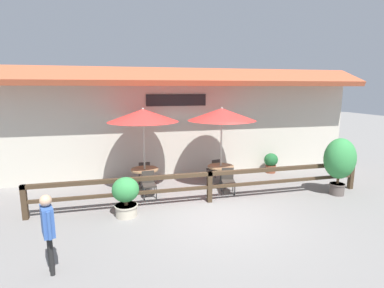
{
  "coord_description": "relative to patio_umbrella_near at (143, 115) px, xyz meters",
  "views": [
    {
      "loc": [
        -2.64,
        -7.29,
        3.45
      ],
      "look_at": [
        -0.44,
        1.5,
        1.75
      ],
      "focal_mm": 28.0,
      "sensor_mm": 36.0,
      "label": 1
    }
  ],
  "objects": [
    {
      "name": "ground_plane",
      "position": [
        1.82,
        -2.64,
        -2.56
      ],
      "size": [
        60.0,
        60.0,
        0.0
      ],
      "primitive_type": "plane",
      "color": "slate"
    },
    {
      "name": "building_facade",
      "position": [
        1.81,
        1.46,
        -0.4
      ],
      "size": [
        14.28,
        1.49,
        4.23
      ],
      "color": "#BCB7A8",
      "rests_on": "ground"
    },
    {
      "name": "patio_railing",
      "position": [
        1.82,
        -1.59,
        -1.87
      ],
      "size": [
        10.4,
        0.14,
        0.95
      ],
      "color": "#3D2D1E",
      "rests_on": "ground"
    },
    {
      "name": "patio_umbrella_near",
      "position": [
        0.0,
        0.0,
        0.0
      ],
      "size": [
        2.35,
        2.35,
        2.81
      ],
      "color": "#B7B2A8",
      "rests_on": "ground"
    },
    {
      "name": "dining_table_near",
      "position": [
        0.0,
        0.0,
        -1.97
      ],
      "size": [
        0.93,
        0.93,
        0.75
      ],
      "color": "olive",
      "rests_on": "ground"
    },
    {
      "name": "chair_near_streetside",
      "position": [
        0.06,
        -0.7,
        -2.1
      ],
      "size": [
        0.44,
        0.44,
        0.83
      ],
      "rotation": [
        0.0,
        0.0,
        0.05
      ],
      "color": "#332D28",
      "rests_on": "ground"
    },
    {
      "name": "chair_near_wallside",
      "position": [
        0.04,
        0.7,
        -2.1
      ],
      "size": [
        0.44,
        0.44,
        0.83
      ],
      "rotation": [
        0.0,
        0.0,
        3.1
      ],
      "color": "#332D28",
      "rests_on": "ground"
    },
    {
      "name": "patio_umbrella_middle",
      "position": [
        2.65,
        -0.25,
        0.0
      ],
      "size": [
        2.35,
        2.35,
        2.81
      ],
      "color": "#B7B2A8",
      "rests_on": "ground"
    },
    {
      "name": "dining_table_middle",
      "position": [
        2.65,
        -0.25,
        -1.97
      ],
      "size": [
        0.93,
        0.93,
        0.75
      ],
      "color": "olive",
      "rests_on": "ground"
    },
    {
      "name": "chair_middle_streetside",
      "position": [
        2.65,
        -0.96,
        -2.1
      ],
      "size": [
        0.5,
        0.5,
        0.83
      ],
      "rotation": [
        0.0,
        0.0,
        -0.22
      ],
      "color": "#332D28",
      "rests_on": "ground"
    },
    {
      "name": "chair_middle_wallside",
      "position": [
        2.66,
        0.46,
        -2.1
      ],
      "size": [
        0.51,
        0.51,
        0.83
      ],
      "rotation": [
        0.0,
        0.0,
        3.38
      ],
      "color": "#332D28",
      "rests_on": "ground"
    },
    {
      "name": "potted_plant_corner_fern",
      "position": [
        -0.7,
        -2.03,
        -1.97
      ],
      "size": [
        0.72,
        0.65,
        1.1
      ],
      "color": "#B7AD99",
      "rests_on": "ground"
    },
    {
      "name": "potted_plant_broad_leaf",
      "position": [
        6.08,
        -1.99,
        -1.41
      ],
      "size": [
        1.02,
        0.91,
        1.88
      ],
      "color": "#564C47",
      "rests_on": "ground"
    },
    {
      "name": "potted_plant_tall_tropical",
      "position": [
        5.25,
        0.91,
        -2.11
      ],
      "size": [
        0.57,
        0.52,
        0.81
      ],
      "color": "brown",
      "rests_on": "ground"
    },
    {
      "name": "pedestrian",
      "position": [
        -2.15,
        -4.32,
        -1.57
      ],
      "size": [
        0.31,
        0.53,
        1.55
      ],
      "rotation": [
        0.0,
        0.0,
        -1.25
      ],
      "color": "black",
      "rests_on": "ground"
    }
  ]
}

